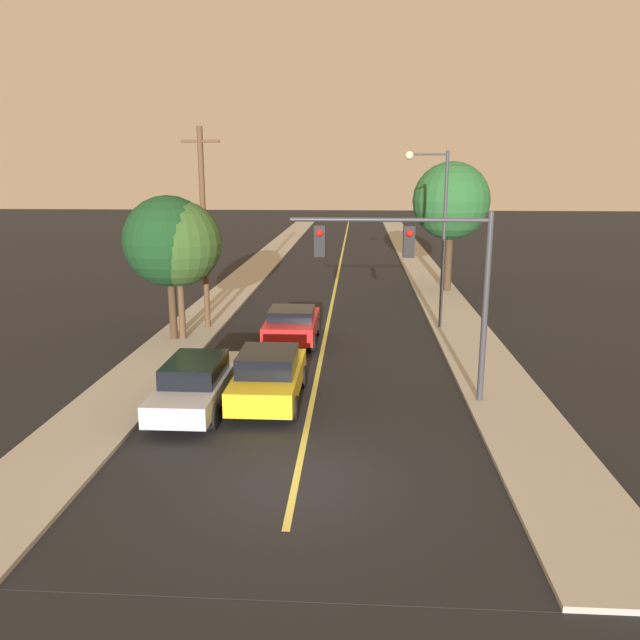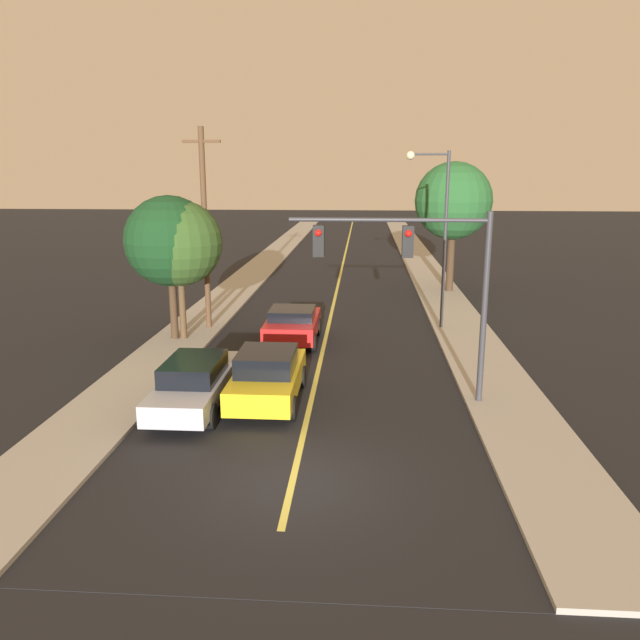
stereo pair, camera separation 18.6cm
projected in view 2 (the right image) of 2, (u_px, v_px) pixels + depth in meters
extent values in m
plane|color=black|center=(292.00, 482.00, 14.01)|extent=(200.00, 200.00, 0.00)
cube|color=black|center=(344.00, 260.00, 48.93)|extent=(9.26, 80.00, 0.01)
cube|color=#D1C14C|center=(344.00, 260.00, 48.93)|extent=(0.16, 76.00, 0.00)
cube|color=#9E998E|center=(270.00, 259.00, 49.31)|extent=(2.50, 80.00, 0.12)
cube|color=#9E998E|center=(419.00, 260.00, 48.52)|extent=(2.50, 80.00, 0.12)
cube|color=gold|center=(268.00, 380.00, 18.76)|extent=(1.87, 4.49, 0.68)
cube|color=black|center=(267.00, 361.00, 18.43)|extent=(1.65, 2.02, 0.61)
cylinder|color=black|center=(247.00, 375.00, 20.25)|extent=(0.22, 0.69, 0.69)
cylinder|color=black|center=(302.00, 376.00, 20.13)|extent=(0.22, 0.69, 0.69)
cylinder|color=black|center=(229.00, 406.00, 17.55)|extent=(0.22, 0.69, 0.69)
cylinder|color=black|center=(292.00, 408.00, 17.43)|extent=(0.22, 0.69, 0.69)
cube|color=red|center=(293.00, 326.00, 25.24)|extent=(1.99, 4.05, 0.68)
cube|color=black|center=(292.00, 313.00, 24.96)|extent=(1.75, 1.82, 0.41)
cylinder|color=black|center=(274.00, 326.00, 26.60)|extent=(0.22, 0.73, 0.73)
cylinder|color=black|center=(318.00, 327.00, 26.47)|extent=(0.22, 0.73, 0.73)
cylinder|color=black|center=(265.00, 341.00, 24.17)|extent=(0.22, 0.73, 0.73)
cylinder|color=black|center=(313.00, 342.00, 24.04)|extent=(0.22, 0.73, 0.73)
cube|color=#A5A8B2|center=(197.00, 385.00, 18.35)|extent=(1.73, 5.19, 0.60)
cube|color=black|center=(194.00, 369.00, 18.02)|extent=(1.52, 2.33, 0.56)
cylinder|color=black|center=(185.00, 377.00, 20.04)|extent=(0.22, 0.72, 0.72)
cylinder|color=black|center=(235.00, 378.00, 19.93)|extent=(0.22, 0.72, 0.72)
cylinder|color=black|center=(152.00, 415.00, 16.92)|extent=(0.22, 0.72, 0.72)
cylinder|color=black|center=(211.00, 416.00, 16.81)|extent=(0.22, 0.72, 0.72)
cylinder|color=#333338|center=(484.00, 309.00, 18.02)|extent=(0.18, 0.18, 5.59)
cylinder|color=#333338|center=(388.00, 220.00, 17.62)|extent=(5.65, 0.12, 0.12)
cube|color=black|center=(408.00, 242.00, 17.72)|extent=(0.32, 0.28, 0.90)
sphere|color=red|center=(409.00, 234.00, 17.49)|extent=(0.20, 0.20, 0.20)
cube|color=black|center=(319.00, 241.00, 17.89)|extent=(0.32, 0.28, 0.90)
sphere|color=red|center=(318.00, 233.00, 17.66)|extent=(0.20, 0.20, 0.20)
cylinder|color=#333338|center=(445.00, 242.00, 26.55)|extent=(0.14, 0.14, 7.51)
cylinder|color=#333338|center=(430.00, 154.00, 25.77)|extent=(1.58, 0.09, 0.09)
sphere|color=beige|center=(411.00, 155.00, 25.83)|extent=(0.36, 0.36, 0.36)
cylinder|color=#513823|center=(205.00, 230.00, 26.51)|extent=(0.24, 0.24, 8.48)
cube|color=#513823|center=(201.00, 141.00, 25.67)|extent=(1.60, 0.12, 0.12)
cylinder|color=#3D2B1C|center=(173.00, 306.00, 25.29)|extent=(0.31, 0.31, 2.73)
sphere|color=#143819|center=(170.00, 241.00, 24.68)|extent=(3.59, 3.59, 3.59)
cylinder|color=#4C3823|center=(182.00, 306.00, 25.28)|extent=(0.27, 0.27, 2.71)
sphere|color=#2D4C1E|center=(179.00, 243.00, 24.69)|extent=(3.42, 3.42, 3.42)
cylinder|color=#3D2B1C|center=(451.00, 260.00, 35.39)|extent=(0.42, 0.42, 3.57)
sphere|color=#235628|center=(453.00, 201.00, 34.62)|extent=(4.29, 4.29, 4.29)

